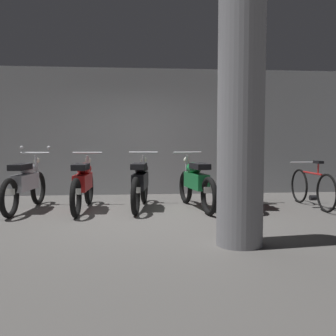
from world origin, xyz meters
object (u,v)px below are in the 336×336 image
motorbike_slot_1 (83,183)px  motorbike_slot_3 (196,182)px  bicycle (312,188)px  motorbike_slot_0 (25,183)px  motorbike_slot_4 (250,177)px  motorbike_slot_2 (140,182)px  support_pillar (241,124)px

motorbike_slot_1 → motorbike_slot_3: 2.04m
motorbike_slot_3 → bicycle: size_ratio=1.12×
motorbike_slot_0 → motorbike_slot_4: motorbike_slot_4 is taller
motorbike_slot_3 → motorbike_slot_2: bearing=174.4°
bicycle → support_pillar: bearing=-130.3°
motorbike_slot_1 → bicycle: (4.22, -0.07, -0.13)m
motorbike_slot_2 → motorbike_slot_3: same height
motorbike_slot_3 → motorbike_slot_0: bearing=178.7°
motorbike_slot_0 → motorbike_slot_2: bearing=0.8°
motorbike_slot_4 → support_pillar: 2.81m
motorbike_slot_1 → motorbike_slot_2: same height
motorbike_slot_4 → bicycle: motorbike_slot_4 is taller
motorbike_slot_2 → motorbike_slot_4: (2.04, -0.08, 0.08)m
motorbike_slot_4 → support_pillar: bearing=-109.8°
bicycle → support_pillar: (-2.06, -2.43, 1.08)m
motorbike_slot_4 → motorbike_slot_3: bearing=-178.7°
motorbike_slot_2 → motorbike_slot_4: bearing=-2.1°
motorbike_slot_4 → support_pillar: support_pillar is taller
motorbike_slot_1 → motorbike_slot_3: (2.04, -0.00, 0.00)m
motorbike_slot_3 → bicycle: 2.19m
motorbike_slot_2 → support_pillar: (1.14, -2.59, 0.95)m
motorbike_slot_2 → support_pillar: 2.99m
support_pillar → motorbike_slot_1: bearing=130.9°
motorbike_slot_3 → motorbike_slot_1: bearing=179.9°
motorbike_slot_0 → motorbike_slot_3: (3.06, -0.07, -0.00)m
motorbike_slot_4 → bicycle: size_ratio=0.97×
motorbike_slot_0 → motorbike_slot_4: (4.09, -0.05, 0.08)m
motorbike_slot_4 → bicycle: (1.16, -0.09, -0.21)m
motorbike_slot_1 → motorbike_slot_4: (3.07, 0.02, 0.08)m
motorbike_slot_0 → support_pillar: bearing=-38.8°
motorbike_slot_2 → bicycle: motorbike_slot_2 is taller
motorbike_slot_2 → bicycle: bearing=-2.9°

